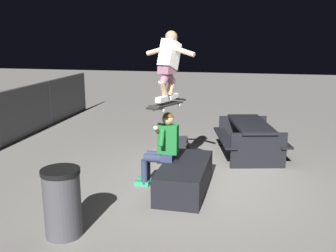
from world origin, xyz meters
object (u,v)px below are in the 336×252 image
(kicker_ramp, at_px, (173,152))
(trash_bin, at_px, (62,202))
(ledge_box_main, at_px, (185,177))
(person_sitting_on_ledge, at_px, (162,145))
(skater_airborne, at_px, (169,62))
(skateboard, at_px, (167,104))
(picnic_table_back, at_px, (250,134))

(kicker_ramp, height_order, trash_bin, trash_bin)
(ledge_box_main, height_order, trash_bin, trash_bin)
(person_sitting_on_ledge, relative_size, skater_airborne, 1.17)
(skater_airborne, height_order, trash_bin, skater_airborne)
(skateboard, bearing_deg, kicker_ramp, 7.68)
(skateboard, distance_m, picnic_table_back, 2.63)
(skater_airborne, bearing_deg, picnic_table_back, -35.14)
(kicker_ramp, distance_m, picnic_table_back, 1.71)
(skateboard, relative_size, trash_bin, 1.13)
(kicker_ramp, xyz_separation_m, picnic_table_back, (0.23, -1.64, 0.44))
(kicker_ramp, height_order, picnic_table_back, picnic_table_back)
(person_sitting_on_ledge, xyz_separation_m, kicker_ramp, (1.77, 0.15, -0.67))
(skater_airborne, relative_size, kicker_ramp, 0.79)
(skateboard, bearing_deg, picnic_table_back, -34.72)
(picnic_table_back, bearing_deg, skater_airborne, 144.86)
(kicker_ramp, bearing_deg, skateboard, -172.32)
(person_sitting_on_ledge, height_order, trash_bin, person_sitting_on_ledge)
(picnic_table_back, xyz_separation_m, trash_bin, (-3.92, 2.39, -0.04))
(trash_bin, bearing_deg, kicker_ramp, -11.50)
(person_sitting_on_ledge, xyz_separation_m, trash_bin, (-1.92, 0.90, -0.27))
(ledge_box_main, height_order, skateboard, skateboard)
(skateboard, bearing_deg, skater_airborne, -16.98)
(ledge_box_main, relative_size, skateboard, 1.59)
(ledge_box_main, distance_m, trash_bin, 2.24)
(skateboard, xyz_separation_m, picnic_table_back, (2.01, -1.40, -0.95))
(ledge_box_main, relative_size, trash_bin, 1.79)
(person_sitting_on_ledge, bearing_deg, skateboard, -100.29)
(kicker_ramp, bearing_deg, trash_bin, 168.50)
(person_sitting_on_ledge, relative_size, kicker_ramp, 0.92)
(ledge_box_main, bearing_deg, trash_bin, 143.67)
(person_sitting_on_ledge, relative_size, skateboard, 1.27)
(kicker_ramp, bearing_deg, person_sitting_on_ledge, -175.30)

